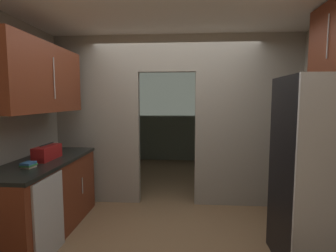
{
  "coord_description": "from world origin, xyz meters",
  "views": [
    {
      "loc": [
        0.16,
        -2.77,
        1.64
      ],
      "look_at": [
        -0.06,
        0.36,
        1.33
      ],
      "focal_mm": 27.69,
      "sensor_mm": 36.0,
      "label": 1
    }
  ],
  "objects_px": {
    "dishwasher": "(50,218)",
    "boombox": "(47,153)",
    "refrigerator": "(321,173)",
    "book_stack": "(28,165)"
  },
  "relations": [
    {
      "from": "dishwasher",
      "to": "refrigerator",
      "type": "bearing_deg",
      "value": 1.77
    },
    {
      "from": "boombox",
      "to": "book_stack",
      "type": "distance_m",
      "value": 0.41
    },
    {
      "from": "refrigerator",
      "to": "dishwasher",
      "type": "xyz_separation_m",
      "value": [
        -2.72,
        -0.08,
        -0.51
      ]
    },
    {
      "from": "dishwasher",
      "to": "book_stack",
      "type": "height_order",
      "value": "book_stack"
    },
    {
      "from": "dishwasher",
      "to": "book_stack",
      "type": "distance_m",
      "value": 0.6
    },
    {
      "from": "refrigerator",
      "to": "boombox",
      "type": "height_order",
      "value": "refrigerator"
    },
    {
      "from": "boombox",
      "to": "refrigerator",
      "type": "bearing_deg",
      "value": -8.31
    },
    {
      "from": "boombox",
      "to": "book_stack",
      "type": "relative_size",
      "value": 2.85
    },
    {
      "from": "dishwasher",
      "to": "boombox",
      "type": "relative_size",
      "value": 2.01
    },
    {
      "from": "dishwasher",
      "to": "book_stack",
      "type": "bearing_deg",
      "value": 156.27
    }
  ]
}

